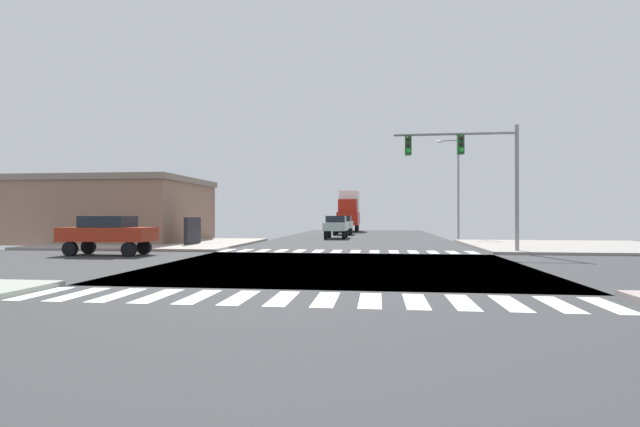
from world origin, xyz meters
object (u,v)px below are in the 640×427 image
Objects in this scene: sedan_crossing_3 at (336,225)px; box_truck_leading_1 at (349,210)px; traffic_signal_mast at (468,159)px; sedan_trailing_4 at (343,223)px; sedan_nearside_1 at (108,232)px; bank_building at (88,210)px; street_lamp at (455,179)px.

box_truck_leading_1 is (-0.00, 17.77, 1.45)m from sedan_crossing_3.
sedan_trailing_4 is at bearing 109.64° from traffic_signal_mast.
sedan_nearside_1 is 36.99m from box_truck_leading_1.
bank_building is 4.11× the size of sedan_trailing_4.
sedan_nearside_1 is (-19.07, -17.91, -3.70)m from street_lamp.
sedan_crossing_3 is at bearing 118.91° from traffic_signal_mast.
bank_building is 4.11× the size of sedan_crossing_3.
traffic_signal_mast reaches higher than sedan_nearside_1.
box_truck_leading_1 is 9.95m from sedan_trailing_4.
traffic_signal_mast is 16.93m from sedan_crossing_3.
street_lamp is 26.42m from sedan_nearside_1.
sedan_crossing_3 is at bearing 90.00° from sedan_trailing_4.
sedan_crossing_3 and sedan_trailing_4 have the same top height.
sedan_trailing_4 is (9.45, 25.88, 0.00)m from sedan_nearside_1.
traffic_signal_mast is 14.51m from street_lamp.
traffic_signal_mast is at bearing -16.17° from bank_building.
box_truck_leading_1 reaches higher than sedan_trailing_4.
sedan_crossing_3 is at bearing 21.94° from bank_building.
street_lamp is 20.38m from box_truck_leading_1.
bank_building is 4.11× the size of sedan_nearside_1.
sedan_nearside_1 is at bearing 75.19° from box_truck_leading_1.
sedan_crossing_3 is at bearing 179.70° from street_lamp.
bank_building is at bearing 163.83° from traffic_signal_mast.
box_truck_leading_1 is (-7.99, 32.24, -2.21)m from traffic_signal_mast.
sedan_trailing_4 is (0.00, 7.93, 0.00)m from sedan_crossing_3.
bank_building reaches higher than sedan_nearside_1.
box_truck_leading_1 is (-9.62, 17.82, -2.25)m from street_lamp.
box_truck_leading_1 is at bearing 54.77° from bank_building.
sedan_nearside_1 is 27.55m from sedan_trailing_4.
bank_building is 30.41m from box_truck_leading_1.
sedan_nearside_1 is at bearing 62.25° from sedan_crossing_3.
street_lamp is (1.63, 14.42, 0.04)m from traffic_signal_mast.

